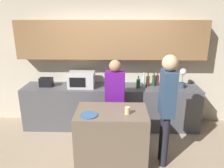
{
  "coord_description": "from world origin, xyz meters",
  "views": [
    {
      "loc": [
        0.14,
        -2.84,
        2.32
      ],
      "look_at": [
        0.05,
        0.43,
        1.26
      ],
      "focal_mm": 35.0,
      "sensor_mm": 36.0,
      "label": 1
    }
  ],
  "objects_px": {
    "toaster": "(46,82)",
    "person_left": "(115,96)",
    "bottle_2": "(148,81)",
    "bottle_4": "(157,80)",
    "microwave": "(81,80)",
    "bottle_1": "(143,82)",
    "cup_0": "(127,111)",
    "bottle_5": "(165,84)",
    "plate_on_island": "(89,115)",
    "potted_plant": "(183,78)",
    "bottle_0": "(138,83)",
    "bottle_3": "(154,80)",
    "person_center": "(167,102)"
  },
  "relations": [
    {
      "from": "toaster",
      "to": "person_left",
      "type": "bearing_deg",
      "value": -22.55
    },
    {
      "from": "bottle_2",
      "to": "bottle_4",
      "type": "distance_m",
      "value": 0.21
    },
    {
      "from": "microwave",
      "to": "bottle_1",
      "type": "distance_m",
      "value": 1.25
    },
    {
      "from": "cup_0",
      "to": "person_left",
      "type": "bearing_deg",
      "value": 105.3
    },
    {
      "from": "toaster",
      "to": "cup_0",
      "type": "xyz_separation_m",
      "value": [
        1.61,
        -1.29,
        -0.02
      ]
    },
    {
      "from": "microwave",
      "to": "toaster",
      "type": "distance_m",
      "value": 0.73
    },
    {
      "from": "bottle_4",
      "to": "person_left",
      "type": "xyz_separation_m",
      "value": [
        -0.87,
        -0.72,
        -0.08
      ]
    },
    {
      "from": "bottle_2",
      "to": "cup_0",
      "type": "relative_size",
      "value": 2.65
    },
    {
      "from": "bottle_5",
      "to": "cup_0",
      "type": "distance_m",
      "value": 1.46
    },
    {
      "from": "microwave",
      "to": "plate_on_island",
      "type": "xyz_separation_m",
      "value": [
        0.32,
        -1.36,
        -0.13
      ]
    },
    {
      "from": "potted_plant",
      "to": "toaster",
      "type": "bearing_deg",
      "value": 180.0
    },
    {
      "from": "toaster",
      "to": "bottle_5",
      "type": "xyz_separation_m",
      "value": [
        2.41,
        -0.07,
        -0.0
      ]
    },
    {
      "from": "bottle_0",
      "to": "bottle_1",
      "type": "relative_size",
      "value": 0.79
    },
    {
      "from": "bottle_1",
      "to": "bottle_3",
      "type": "xyz_separation_m",
      "value": [
        0.22,
        0.1,
        -0.0
      ]
    },
    {
      "from": "toaster",
      "to": "bottle_4",
      "type": "xyz_separation_m",
      "value": [
        2.28,
        0.13,
        0.02
      ]
    },
    {
      "from": "bottle_0",
      "to": "bottle_2",
      "type": "height_order",
      "value": "bottle_2"
    },
    {
      "from": "bottle_5",
      "to": "bottle_2",
      "type": "bearing_deg",
      "value": 157.66
    },
    {
      "from": "potted_plant",
      "to": "plate_on_island",
      "type": "height_order",
      "value": "potted_plant"
    },
    {
      "from": "bottle_3",
      "to": "bottle_4",
      "type": "height_order",
      "value": "bottle_3"
    },
    {
      "from": "toaster",
      "to": "bottle_2",
      "type": "relative_size",
      "value": 0.9
    },
    {
      "from": "bottle_5",
      "to": "toaster",
      "type": "bearing_deg",
      "value": 178.32
    },
    {
      "from": "bottle_3",
      "to": "bottle_0",
      "type": "bearing_deg",
      "value": -157.49
    },
    {
      "from": "plate_on_island",
      "to": "cup_0",
      "type": "height_order",
      "value": "cup_0"
    },
    {
      "from": "person_left",
      "to": "toaster",
      "type": "bearing_deg",
      "value": -18.6
    },
    {
      "from": "bottle_2",
      "to": "plate_on_island",
      "type": "distance_m",
      "value": 1.76
    },
    {
      "from": "potted_plant",
      "to": "bottle_4",
      "type": "xyz_separation_m",
      "value": [
        -0.48,
        0.13,
        -0.09
      ]
    },
    {
      "from": "microwave",
      "to": "bottle_0",
      "type": "height_order",
      "value": "microwave"
    },
    {
      "from": "microwave",
      "to": "person_center",
      "type": "relative_size",
      "value": 0.29
    },
    {
      "from": "cup_0",
      "to": "bottle_4",
      "type": "bearing_deg",
      "value": 64.68
    },
    {
      "from": "bottle_0",
      "to": "person_center",
      "type": "xyz_separation_m",
      "value": [
        0.32,
        -1.14,
        0.08
      ]
    },
    {
      "from": "bottle_3",
      "to": "bottle_2",
      "type": "bearing_deg",
      "value": -168.93
    },
    {
      "from": "bottle_1",
      "to": "cup_0",
      "type": "bearing_deg",
      "value": -106.23
    },
    {
      "from": "bottle_4",
      "to": "plate_on_island",
      "type": "relative_size",
      "value": 1.12
    },
    {
      "from": "bottle_5",
      "to": "plate_on_island",
      "type": "relative_size",
      "value": 0.87
    },
    {
      "from": "bottle_1",
      "to": "plate_on_island",
      "type": "xyz_separation_m",
      "value": [
        -0.93,
        -1.35,
        -0.1
      ]
    },
    {
      "from": "bottle_5",
      "to": "person_center",
      "type": "bearing_deg",
      "value": -100.62
    },
    {
      "from": "bottle_3",
      "to": "bottle_4",
      "type": "xyz_separation_m",
      "value": [
        0.08,
        0.04,
        -0.01
      ]
    },
    {
      "from": "plate_on_island",
      "to": "person_left",
      "type": "relative_size",
      "value": 0.17
    },
    {
      "from": "bottle_2",
      "to": "bottle_3",
      "type": "height_order",
      "value": "bottle_3"
    },
    {
      "from": "person_center",
      "to": "bottle_3",
      "type": "bearing_deg",
      "value": -0.92
    },
    {
      "from": "bottle_5",
      "to": "cup_0",
      "type": "relative_size",
      "value": 2.07
    },
    {
      "from": "bottle_4",
      "to": "cup_0",
      "type": "xyz_separation_m",
      "value": [
        -0.67,
        -1.42,
        -0.04
      ]
    },
    {
      "from": "microwave",
      "to": "bottle_2",
      "type": "height_order",
      "value": "microwave"
    },
    {
      "from": "microwave",
      "to": "plate_on_island",
      "type": "bearing_deg",
      "value": -76.66
    },
    {
      "from": "bottle_2",
      "to": "plate_on_island",
      "type": "bearing_deg",
      "value": -125.91
    },
    {
      "from": "bottle_1",
      "to": "person_left",
      "type": "bearing_deg",
      "value": -134.34
    },
    {
      "from": "microwave",
      "to": "bottle_4",
      "type": "xyz_separation_m",
      "value": [
        1.55,
        0.13,
        -0.04
      ]
    },
    {
      "from": "potted_plant",
      "to": "bottle_4",
      "type": "relative_size",
      "value": 1.36
    },
    {
      "from": "microwave",
      "to": "person_center",
      "type": "distance_m",
      "value": 1.89
    },
    {
      "from": "cup_0",
      "to": "person_left",
      "type": "xyz_separation_m",
      "value": [
        -0.19,
        0.7,
        -0.04
      ]
    }
  ]
}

